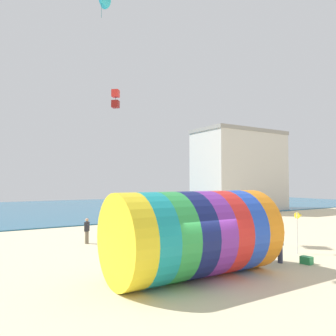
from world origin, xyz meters
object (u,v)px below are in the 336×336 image
(beach_flag, at_px, (299,217))
(cooler_box, at_px, (307,260))
(bystander_near_water, at_px, (87,231))
(kite_cyan_delta, at_px, (102,0))
(giant_inflatable_tube, at_px, (194,234))
(kite_handler, at_px, (280,244))
(kite_red_box, at_px, (116,99))

(beach_flag, xyz_separation_m, cooler_box, (-1.74, -1.64, -1.82))
(bystander_near_water, distance_m, cooler_box, 12.89)
(bystander_near_water, xyz_separation_m, beach_flag, (9.04, -8.97, 1.18))
(beach_flag, bearing_deg, kite_cyan_delta, 111.05)
(giant_inflatable_tube, relative_size, kite_cyan_delta, 3.21)
(kite_handler, relative_size, beach_flag, 0.78)
(kite_red_box, xyz_separation_m, beach_flag, (5.94, -11.87, -8.36))
(giant_inflatable_tube, distance_m, kite_handler, 5.02)
(cooler_box, bearing_deg, giant_inflatable_tube, 168.86)
(giant_inflatable_tube, xyz_separation_m, kite_red_box, (1.63, 12.36, 8.58))
(kite_red_box, xyz_separation_m, bystander_near_water, (-3.11, -2.90, -9.54))
(kite_handler, relative_size, bystander_near_water, 1.10)
(kite_cyan_delta, bearing_deg, giant_inflatable_tube, -96.11)
(giant_inflatable_tube, height_order, beach_flag, giant_inflatable_tube)
(beach_flag, bearing_deg, bystander_near_water, 135.23)
(kite_cyan_delta, bearing_deg, bystander_near_water, -116.61)
(kite_handler, distance_m, cooler_box, 1.41)
(kite_cyan_delta, height_order, beach_flag, kite_cyan_delta)
(giant_inflatable_tube, xyz_separation_m, cooler_box, (5.83, -1.15, -1.59))
(kite_handler, relative_size, kite_red_box, 1.19)
(kite_handler, relative_size, cooler_box, 3.40)
(giant_inflatable_tube, height_order, kite_red_box, kite_red_box)
(kite_red_box, distance_m, cooler_box, 17.42)
(bystander_near_water, bearing_deg, kite_handler, -56.81)
(kite_handler, xyz_separation_m, kite_cyan_delta, (-3.25, 16.11, 18.94))
(beach_flag, bearing_deg, kite_handler, -162.48)
(giant_inflatable_tube, bearing_deg, kite_cyan_delta, 83.89)
(kite_cyan_delta, height_order, bystander_near_water, kite_cyan_delta)
(kite_handler, distance_m, beach_flag, 2.97)
(kite_handler, bearing_deg, kite_cyan_delta, 101.40)
(giant_inflatable_tube, relative_size, beach_flag, 3.15)
(kite_cyan_delta, relative_size, beach_flag, 0.98)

